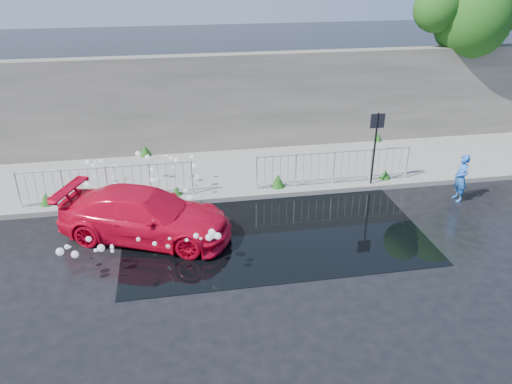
% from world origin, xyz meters
% --- Properties ---
extents(ground, '(90.00, 90.00, 0.00)m').
position_xyz_m(ground, '(0.00, 0.00, 0.00)').
color(ground, black).
rests_on(ground, ground).
extents(pavement, '(30.00, 4.00, 0.15)m').
position_xyz_m(pavement, '(0.00, 5.00, 0.07)').
color(pavement, slate).
rests_on(pavement, ground).
extents(curb, '(30.00, 0.25, 0.16)m').
position_xyz_m(curb, '(0.00, 3.00, 0.08)').
color(curb, slate).
rests_on(curb, ground).
extents(retaining_wall, '(30.00, 0.60, 3.50)m').
position_xyz_m(retaining_wall, '(0.00, 7.20, 1.90)').
color(retaining_wall, '#524F45').
rests_on(retaining_wall, pavement).
extents(puddle, '(8.00, 5.00, 0.01)m').
position_xyz_m(puddle, '(0.50, 1.00, 0.01)').
color(puddle, black).
rests_on(puddle, ground).
extents(sign_post, '(0.45, 0.06, 2.50)m').
position_xyz_m(sign_post, '(4.20, 3.10, 1.72)').
color(sign_post, black).
rests_on(sign_post, ground).
extents(tree, '(4.91, 2.90, 6.25)m').
position_xyz_m(tree, '(9.66, 7.41, 4.76)').
color(tree, '#332114').
rests_on(tree, ground).
extents(railing_left, '(5.05, 0.05, 1.10)m').
position_xyz_m(railing_left, '(-4.00, 3.35, 0.74)').
color(railing_left, silver).
rests_on(railing_left, pavement).
extents(railing_right, '(5.05, 0.05, 1.10)m').
position_xyz_m(railing_right, '(3.00, 3.35, 0.74)').
color(railing_right, silver).
rests_on(railing_right, pavement).
extents(weeds, '(12.17, 3.93, 0.42)m').
position_xyz_m(weeds, '(-0.26, 4.52, 0.33)').
color(weeds, '#154A13').
rests_on(weeds, pavement).
extents(water_spray, '(3.67, 5.72, 1.14)m').
position_xyz_m(water_spray, '(-2.85, 1.87, 0.72)').
color(water_spray, white).
rests_on(water_spray, ground).
extents(red_car, '(4.91, 3.42, 1.32)m').
position_xyz_m(red_car, '(-2.85, 1.21, 0.66)').
color(red_car, red).
rests_on(red_car, ground).
extents(person, '(0.38, 0.55, 1.48)m').
position_xyz_m(person, '(6.50, 1.80, 0.74)').
color(person, blue).
rests_on(person, ground).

